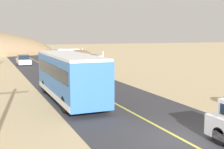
# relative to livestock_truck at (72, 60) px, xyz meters

# --- Properties ---
(ground_plane) EXTENTS (240.00, 240.00, 0.00)m
(ground_plane) POSITION_rel_livestock_truck_xyz_m (-0.78, -21.06, -1.79)
(ground_plane) COLOR #CCB284
(road_surface) EXTENTS (8.00, 120.00, 0.02)m
(road_surface) POSITION_rel_livestock_truck_xyz_m (-0.78, -21.06, -1.78)
(road_surface) COLOR #38383D
(road_surface) RESTS_ON ground
(road_centre_line) EXTENTS (0.16, 117.60, 0.00)m
(road_centre_line) POSITION_rel_livestock_truck_xyz_m (-0.78, -21.06, -1.77)
(road_centre_line) COLOR #D8CC4C
(road_centre_line) RESTS_ON road_surface
(livestock_truck) EXTENTS (2.53, 9.70, 3.02)m
(livestock_truck) POSITION_rel_livestock_truck_xyz_m (0.00, 0.00, 0.00)
(livestock_truck) COLOR silver
(livestock_truck) RESTS_ON road_surface
(bus) EXTENTS (2.54, 10.00, 3.21)m
(bus) POSITION_rel_livestock_truck_xyz_m (-3.30, -11.58, -0.04)
(bus) COLOR #3872C6
(bus) RESTS_ON road_surface
(car_far) EXTENTS (1.80, 4.40, 1.46)m
(car_far) POSITION_rel_livestock_truck_xyz_m (-3.45, 14.70, -1.10)
(car_far) COLOR silver
(car_far) RESTS_ON road_surface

